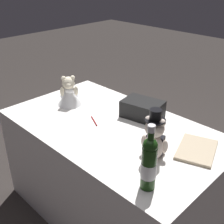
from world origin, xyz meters
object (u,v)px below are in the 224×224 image
teddy_bear_groom (154,138)px  signing_pen (94,121)px  teddy_bear_bride (69,92)px  guestbook (197,150)px  gift_case_black (142,109)px  champagne_bottle (149,163)px

teddy_bear_groom → signing_pen: teddy_bear_groom is taller
teddy_bear_bride → guestbook: teddy_bear_bride is taller
gift_case_black → guestbook: size_ratio=1.08×
teddy_bear_bride → teddy_bear_groom: bearing=-6.6°
teddy_bear_bride → guestbook: size_ratio=0.85×
teddy_bear_bride → signing_pen: size_ratio=1.80×
gift_case_black → guestbook: 0.50m
teddy_bear_bride → signing_pen: teddy_bear_bride is taller
teddy_bear_groom → teddy_bear_bride: (-0.87, 0.10, -0.03)m
teddy_bear_bride → signing_pen: (0.34, -0.06, -0.09)m
signing_pen → teddy_bear_bride: bearing=170.3°
teddy_bear_groom → teddy_bear_bride: size_ratio=1.27×
guestbook → teddy_bear_groom: bearing=-141.9°
champagne_bottle → signing_pen: size_ratio=2.62×
champagne_bottle → signing_pen: (-0.66, 0.25, -0.14)m
teddy_bear_bride → champagne_bottle: size_ratio=0.69×
champagne_bottle → gift_case_black: champagne_bottle is taller
teddy_bear_groom → gift_case_black: size_ratio=0.99×
teddy_bear_bride → champagne_bottle: (1.00, -0.31, 0.05)m
champagne_bottle → guestbook: size_ratio=1.23×
champagne_bottle → gift_case_black: 0.71m
champagne_bottle → guestbook: champagne_bottle is taller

